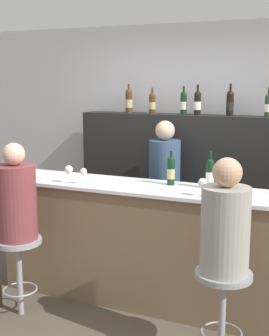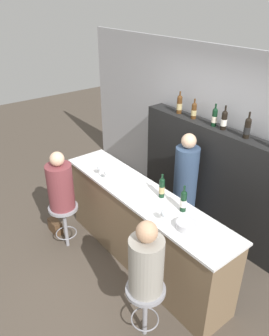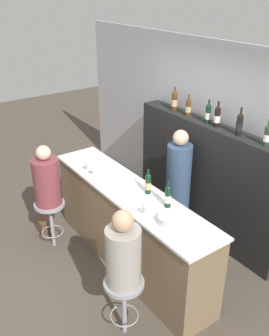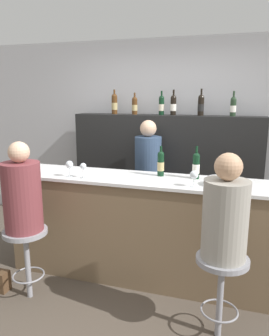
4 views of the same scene
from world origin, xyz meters
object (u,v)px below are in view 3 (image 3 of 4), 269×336
bartender (178,188)px  metal_bowl (168,219)px  wine_bottle_backbar_2 (208,113)px  wine_glass_0 (88,164)px  wine_bottle_backbar_1 (188,107)px  wine_bottle_counter_0 (148,183)px  wine_bottle_backbar_4 (240,124)px  handbag (43,226)px  bar_stool_right (124,293)px  guest_seated_right (123,253)px  wine_bottle_backbar_5 (267,135)px  wine_bottle_counter_1 (168,196)px  guest_seated_left (47,180)px  bar_stool_left (50,212)px  wine_glass_2 (146,208)px  wine_glass_1 (94,169)px  wine_bottle_backbar_0 (174,100)px  wine_bottle_backbar_3 (217,116)px

bartender → metal_bowl: bearing=-46.3°
wine_bottle_backbar_2 → wine_glass_0: (-0.59, -1.45, -0.54)m
wine_bottle_backbar_1 → metal_bowl: size_ratio=1.36×
wine_bottle_counter_0 → wine_bottle_backbar_4: bearing=77.7°
metal_bowl → handbag: size_ratio=0.81×
bar_stool_right → bartender: bearing=122.7°
guest_seated_right → wine_bottle_counter_0: bearing=130.2°
wine_bottle_backbar_4 → wine_bottle_backbar_5: bearing=-0.0°
wine_bottle_counter_1 → metal_bowl: bearing=-39.1°
guest_seated_left → bartender: bearing=64.8°
wine_bottle_counter_0 → wine_bottle_backbar_2: wine_bottle_backbar_2 is taller
wine_glass_0 → bar_stool_left: bearing=-114.0°
wine_bottle_counter_0 → wine_glass_0: bearing=-160.5°
metal_bowl → guest_seated_right: size_ratio=0.27×
wine_glass_2 → handbag: (-1.81, -0.48, -1.07)m
wine_bottle_backbar_5 → guest_seated_right: wine_bottle_backbar_5 is taller
wine_glass_2 → guest_seated_right: bearing=-58.7°
wine_glass_1 → wine_glass_2: bearing=-0.0°
wine_bottle_backbar_2 → wine_bottle_backbar_5: size_ratio=1.01×
wine_bottle_backbar_0 → handbag: wine_bottle_backbar_0 is taller
wine_bottle_counter_1 → bar_stool_right: 1.07m
guest_seated_left → bartender: (0.73, 1.55, -0.30)m
wine_bottle_counter_1 → guest_seated_left: (-1.41, -0.78, -0.18)m
wine_bottle_backbar_3 → bar_stool_right: 2.40m
wine_bottle_backbar_5 → wine_glass_0: (-1.49, -1.45, -0.54)m
wine_bottle_counter_0 → bartender: size_ratio=0.19×
wine_bottle_backbar_5 → bartender: (-0.98, -0.38, -1.00)m
wine_glass_2 → bartender: bearing=123.3°
wine_bottle_backbar_0 → wine_bottle_backbar_1: 0.29m
wine_bottle_backbar_3 → bar_stool_left: size_ratio=0.48×
bar_stool_left → wine_bottle_backbar_4: bearing=55.7°
wine_bottle_backbar_3 → bar_stool_left: wine_bottle_backbar_3 is taller
wine_bottle_backbar_2 → metal_bowl: bearing=-57.8°
guest_seated_left → wine_bottle_backbar_4: bearing=55.7°
wine_bottle_backbar_5 → handbag: wine_bottle_backbar_5 is taller
bartender → handbag: bartender is taller
guest_seated_left → guest_seated_right: 1.73m
wine_bottle_backbar_3 → bartender: wine_bottle_backbar_3 is taller
wine_bottle_backbar_0 → bar_stool_left: bearing=-94.4°
wine_bottle_counter_1 → guest_seated_right: (0.31, -0.78, -0.18)m
wine_bottle_backbar_3 → wine_glass_0: size_ratio=2.01×
wine_bottle_backbar_0 → handbag: 2.59m
wine_glass_1 → bar_stool_right: bearing=-19.4°
wine_bottle_backbar_1 → guest_seated_left: wine_bottle_backbar_1 is taller
wine_bottle_counter_1 → wine_bottle_backbar_0: 1.79m
wine_bottle_backbar_1 → bartender: (0.29, -0.38, -1.00)m
wine_bottle_backbar_2 → handbag: wine_bottle_backbar_2 is taller
wine_bottle_counter_1 → wine_bottle_backbar_4: size_ratio=0.95×
wine_bottle_backbar_0 → guest_seated_right: bearing=-50.7°
wine_bottle_backbar_1 → wine_glass_1: bearing=-93.0°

